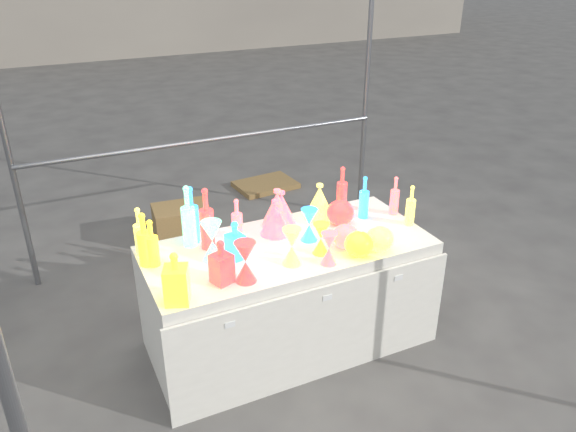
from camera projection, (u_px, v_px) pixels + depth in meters
name	position (u px, v px, depth m)	size (l,w,h in m)	color
ground	(288.00, 340.00, 3.85)	(80.00, 80.00, 0.00)	slate
display_table	(289.00, 295.00, 3.67)	(1.84, 0.83, 0.75)	white
cardboard_box_closed	(182.00, 225.00, 5.04)	(0.48, 0.35, 0.35)	olive
cardboard_box_flat	(266.00, 185.00, 6.25)	(0.64, 0.46, 0.06)	olive
bottle_0	(145.00, 239.00, 3.23)	(0.09, 0.09, 0.34)	#EC5216
bottle_1	(192.00, 220.00, 3.48)	(0.07, 0.07, 0.31)	#1A9334
bottle_2	(207.00, 219.00, 3.40)	(0.09, 0.09, 0.40)	orange
bottle_3	(237.00, 219.00, 3.53)	(0.07, 0.07, 0.27)	#2C22C9
bottle_4	(140.00, 231.00, 3.34)	(0.07, 0.07, 0.31)	#147782
bottle_5	(188.00, 216.00, 3.42)	(0.09, 0.09, 0.40)	#B7245F
bottle_6	(152.00, 243.00, 3.23)	(0.08, 0.08, 0.29)	#EC5216
bottle_7	(192.00, 214.00, 3.49)	(0.09, 0.09, 0.37)	#1A9334
decanter_0	(176.00, 278.00, 2.90)	(0.13, 0.13, 0.29)	#EC5216
decanter_1	(221.00, 262.00, 3.07)	(0.10, 0.10, 0.26)	orange
decanter_2	(235.00, 240.00, 3.31)	(0.10, 0.10, 0.25)	#1A9334
hourglass_0	(245.00, 262.00, 3.09)	(0.12, 0.12, 0.24)	orange
hourglass_1	(329.00, 248.00, 3.27)	(0.10, 0.10, 0.20)	#2C22C9
hourglass_2	(292.00, 247.00, 3.26)	(0.11, 0.11, 0.23)	#147782
hourglass_3	(212.00, 241.00, 3.30)	(0.13, 0.13, 0.25)	#B7245F
hourglass_4	(321.00, 239.00, 3.38)	(0.10, 0.10, 0.20)	#EC5216
hourglass_5	(309.00, 225.00, 3.53)	(0.11, 0.11, 0.21)	#1A9334
globe_0	(359.00, 245.00, 3.37)	(0.17, 0.17, 0.14)	#EC5216
globe_1	(380.00, 240.00, 3.42)	(0.17, 0.17, 0.14)	#147782
globe_2	(340.00, 214.00, 3.74)	(0.19, 0.19, 0.15)	orange
globe_3	(346.00, 238.00, 3.46)	(0.17, 0.17, 0.14)	#2C22C9
lampshade_0	(282.00, 208.00, 3.73)	(0.20, 0.20, 0.24)	gold
lampshade_1	(275.00, 217.00, 3.60)	(0.20, 0.20, 0.24)	gold
lampshade_2	(277.00, 207.00, 3.71)	(0.22, 0.22, 0.26)	#2C22C9
lampshade_3	(319.00, 201.00, 3.82)	(0.21, 0.21, 0.25)	#147782
bottle_8	(364.00, 197.00, 3.80)	(0.07, 0.07, 0.30)	#1A9334
bottle_9	(342.00, 189.00, 3.91)	(0.07, 0.07, 0.33)	orange
bottle_10	(395.00, 195.00, 3.86)	(0.06, 0.06, 0.28)	#2C22C9
bottle_11	(411.00, 205.00, 3.71)	(0.06, 0.06, 0.28)	#147782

